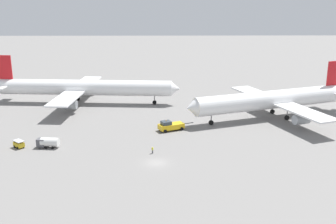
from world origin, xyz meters
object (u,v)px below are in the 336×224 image
airliner_at_gate_left (84,88)px  gse_fuel_bowser_stubby (48,142)px  pushback_tug (170,126)px  gse_baggage_cart_near_cluster (19,144)px  ground_crew_marshaller_foreground (153,150)px  airliner_being_pushed (272,100)px

airliner_at_gate_left → gse_fuel_bowser_stubby: airliner_at_gate_left is taller
pushback_tug → gse_fuel_bowser_stubby: pushback_tug is taller
airliner_at_gate_left → gse_baggage_cart_near_cluster: bearing=-100.5°
gse_baggage_cart_near_cluster → ground_crew_marshaller_foreground: bearing=-7.3°
airliner_being_pushed → ground_crew_marshaller_foreground: airliner_being_pushed is taller
airliner_at_gate_left → ground_crew_marshaller_foreground: bearing=-62.3°
airliner_at_gate_left → airliner_being_pushed: (56.14, -17.04, 0.05)m
gse_fuel_bowser_stubby → airliner_at_gate_left: bearing=88.9°
gse_baggage_cart_near_cluster → ground_crew_marshaller_foreground: 30.66m
pushback_tug → gse_baggage_cart_near_cluster: (-34.63, -11.96, -0.38)m
airliner_at_gate_left → ground_crew_marshaller_foreground: size_ratio=38.86×
pushback_tug → gse_fuel_bowser_stubby: (-28.05, -12.09, 0.09)m
airliner_at_gate_left → pushback_tug: 39.27m
airliner_being_pushed → gse_fuel_bowser_stubby: bearing=-158.0°
gse_fuel_bowser_stubby → gse_baggage_cart_near_cluster: bearing=178.8°
gse_baggage_cart_near_cluster → airliner_at_gate_left: bearing=79.5°
pushback_tug → airliner_being_pushed: bearing=20.8°
airliner_being_pushed → airliner_at_gate_left: bearing=163.1°
airliner_at_gate_left → gse_baggage_cart_near_cluster: size_ratio=19.77×
airliner_being_pushed → ground_crew_marshaller_foreground: (-33.12, -26.84, -4.38)m
gse_fuel_bowser_stubby → ground_crew_marshaller_foreground: gse_fuel_bowser_stubby is taller
airliner_being_pushed → gse_baggage_cart_near_cluster: size_ratio=16.30×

